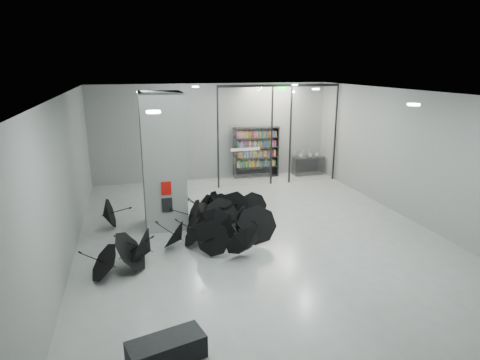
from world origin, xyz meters
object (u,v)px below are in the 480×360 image
object	(u,v)px
bookshelf	(256,152)
shop_counter	(308,165)
bench	(166,350)
column	(163,161)
umbrella_cluster	(203,228)

from	to	relation	value
bookshelf	shop_counter	size ratio (longest dim) A/B	1.61
bench	bookshelf	xyz separation A→B (m)	(4.92, 10.84, 0.88)
column	bookshelf	world-z (taller)	column
shop_counter	umbrella_cluster	world-z (taller)	umbrella_cluster
bench	shop_counter	bearing A→B (deg)	41.34
column	bookshelf	size ratio (longest dim) A/B	1.84
bookshelf	shop_counter	xyz separation A→B (m)	(2.35, -0.24, -0.68)
bookshelf	umbrella_cluster	bearing A→B (deg)	-116.76
bookshelf	shop_counter	world-z (taller)	bookshelf
column	bookshelf	distance (m)	6.51
column	bookshelf	bearing A→B (deg)	47.52
bookshelf	column	bearing A→B (deg)	-129.49
bookshelf	umbrella_cluster	world-z (taller)	bookshelf
shop_counter	column	bearing A→B (deg)	-147.80
bookshelf	umbrella_cluster	xyz separation A→B (m)	(-3.44, -6.02, -0.78)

